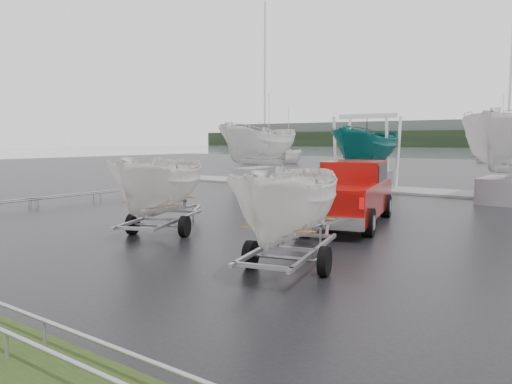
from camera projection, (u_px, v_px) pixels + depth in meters
name	position (u px, v px, depth m)	size (l,w,h in m)	color
ground_plane	(240.00, 223.00, 16.37)	(120.00, 120.00, 0.00)	black
dock	(389.00, 190.00, 26.77)	(30.00, 3.00, 0.12)	gray
pickup_truck	(350.00, 191.00, 16.39)	(3.50, 6.34, 2.00)	maroon
trailer_hitched	(290.00, 141.00, 10.20)	(2.06, 3.78, 4.95)	#95989E
trailer_parked	(159.00, 137.00, 14.09)	(2.49, 3.77, 5.17)	#95989E
boat_hoist	(367.00, 141.00, 27.31)	(3.30, 2.18, 4.12)	silver
keelboat_0	(260.00, 118.00, 28.99)	(2.49, 3.20, 10.66)	#95989E
keelboat_1	(368.00, 125.00, 25.30)	(2.21, 3.20, 6.97)	#95989E
keelboat_2	(507.00, 101.00, 21.26)	(2.74, 3.20, 10.92)	#95989E
mast_rack_0	(97.00, 193.00, 22.44)	(0.56, 6.50, 0.06)	#95989E
mast_rack_2	(25.00, 326.00, 6.37)	(7.00, 0.56, 0.06)	#95989E
moored_boat_0	(269.00, 163.00, 57.53)	(3.94, 3.93, 11.67)	silver
moored_boat_1	(500.00, 163.00, 58.40)	(3.08, 3.04, 11.11)	silver
moored_boat_4	(288.00, 157.00, 78.92)	(2.71, 2.67, 10.81)	silver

